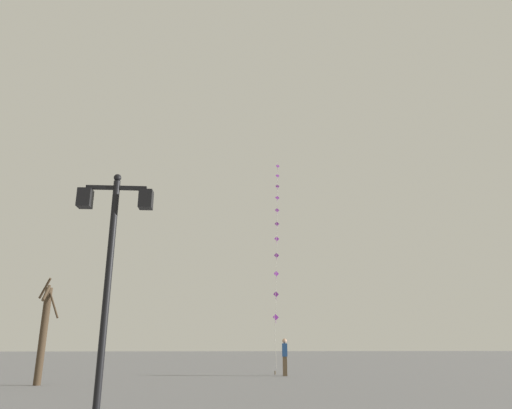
{
  "coord_description": "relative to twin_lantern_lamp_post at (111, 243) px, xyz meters",
  "views": [
    {
      "loc": [
        -0.39,
        -1.83,
        1.45
      ],
      "look_at": [
        1.49,
        25.6,
        9.79
      ],
      "focal_mm": 32.36,
      "sensor_mm": 36.0,
      "label": 1
    }
  ],
  "objects": [
    {
      "name": "ground_plane",
      "position": [
        2.74,
        12.3,
        -3.44
      ],
      "size": [
        160.0,
        160.0,
        0.0
      ],
      "primitive_type": "plane",
      "color": "gray"
    },
    {
      "name": "bare_tree",
      "position": [
        -4.41,
        8.95,
        -1.51
      ],
      "size": [
        1.19,
        1.76,
        3.93
      ],
      "color": "#423323",
      "rests_on": "ground_plane"
    },
    {
      "name": "kite_flyer",
      "position": [
        5.31,
        13.58,
        -2.54
      ],
      "size": [
        0.27,
        0.62,
        1.71
      ],
      "rotation": [
        0.0,
        0.0,
        1.49
      ],
      "color": "brown",
      "rests_on": "ground_plane"
    },
    {
      "name": "kite_train",
      "position": [
        6.0,
        22.23,
        5.44
      ],
      "size": [
        2.23,
        14.76,
        17.12
      ],
      "color": "brown",
      "rests_on": "ground_plane"
    },
    {
      "name": "twin_lantern_lamp_post",
      "position": [
        0.0,
        0.0,
        0.0
      ],
      "size": [
        1.56,
        0.28,
        4.97
      ],
      "color": "black",
      "rests_on": "ground_plane"
    }
  ]
}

